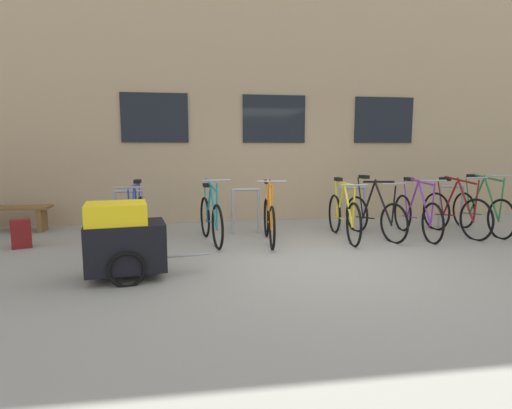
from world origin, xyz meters
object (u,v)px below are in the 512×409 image
Objects in this scene: bicycle_purple at (417,215)px; wooden_bench at (7,214)px; bicycle_black at (374,215)px; bike_trailer at (124,239)px; bicycle_green at (481,211)px; bicycle_orange at (269,219)px; bicycle_teal at (211,219)px; bicycle_maroon at (455,213)px; backpack at (21,234)px; bicycle_yellow at (343,216)px; bicycle_blue at (136,219)px.

bicycle_purple is 7.34m from wooden_bench.
bicycle_black is 1.10× the size of wooden_bench.
bicycle_black is 1.11× the size of bike_trailer.
bicycle_black is at bearing -179.09° from bicycle_green.
bicycle_purple is at bearing 0.56° from bicycle_orange.
bicycle_teal is 2.81m from bicycle_black.
bicycle_maroon reaches higher than backpack.
bicycle_orange is at bearing -176.51° from bicycle_black.
bicycle_maroon is at bearing 0.31° from bicycle_yellow.
bicycle_green reaches higher than bicycle_maroon.
bicycle_black is 4.29m from bike_trailer.
bicycle_black is 2.07m from bicycle_green.
bicycle_blue is at bearing 177.12° from bicycle_yellow.
bicycle_green is (0.58, 0.08, -0.00)m from bicycle_maroon.
bicycle_blue is 3.91× the size of backpack.
bike_trailer is (-2.04, -1.63, 0.09)m from bicycle_orange.
backpack is (0.73, -1.32, -0.12)m from wooden_bench.
bike_trailer is at bearing -121.79° from bicycle_teal.
bicycle_blue is at bearing -27.29° from wooden_bench.
bike_trailer is at bearing -153.18° from bicycle_yellow.
wooden_bench reaches higher than backpack.
bicycle_blue is at bearing 178.42° from bicycle_black.
bicycle_yellow is 3.44m from bicycle_blue.
bicycle_black reaches higher than bicycle_yellow.
bicycle_yellow is at bearing 26.82° from bike_trailer.
bicycle_yellow is 0.58m from bicycle_black.
bicycle_blue is (-4.76, 0.20, 0.01)m from bicycle_purple.
bicycle_yellow is 1.04× the size of bicycle_green.
bicycle_maroon is (3.37, 0.06, 0.01)m from bicycle_orange.
bicycle_teal is 4.31m from bicycle_maroon.
bike_trailer is at bearing -155.94° from bicycle_black.
bicycle_teal is at bearing 171.65° from bicycle_orange.
bicycle_blue is (-1.20, 0.09, 0.01)m from bicycle_teal.
bicycle_orange is at bearing -177.71° from bicycle_yellow.
bicycle_blue is at bearing -20.17° from backpack.
bicycle_blue is 5.52m from bicycle_maroon.
bicycle_maroon is 0.96× the size of bicycle_green.
bicycle_green is 3.93× the size of backpack.
wooden_bench is (-5.87, 1.43, -0.05)m from bicycle_yellow.
bicycle_yellow is 1.21× the size of bike_trailer.
bicycle_orange is 2.61m from bicycle_purple.
backpack is (-5.15, 0.11, -0.17)m from bicycle_yellow.
bicycle_yellow is at bearing -13.68° from wooden_bench.
bicycle_black is at bearing -1.58° from bicycle_blue.
bicycle_orange is 1.29m from bicycle_yellow.
bicycle_purple is 4.76m from bicycle_blue.
bicycle_orange is 4.82m from wooden_bench.
bicycle_yellow reaches higher than bicycle_blue.
bicycle_orange is 1.10× the size of bike_trailer.
bicycle_teal is 0.99× the size of bicycle_maroon.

